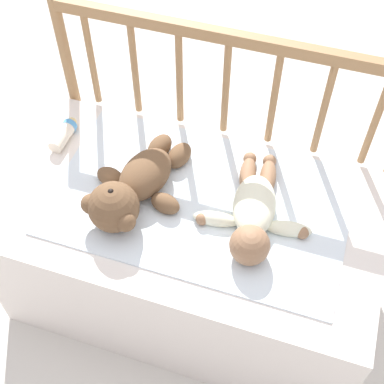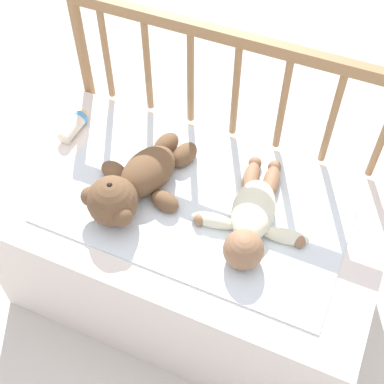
{
  "view_description": "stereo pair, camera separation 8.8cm",
  "coord_description": "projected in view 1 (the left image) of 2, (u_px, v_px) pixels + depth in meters",
  "views": [
    {
      "loc": [
        0.29,
        -0.87,
        1.7
      ],
      "look_at": [
        0.0,
        0.01,
        0.53
      ],
      "focal_mm": 50.0,
      "sensor_mm": 36.0,
      "label": 1
    },
    {
      "loc": [
        0.37,
        -0.84,
        1.7
      ],
      "look_at": [
        0.0,
        0.01,
        0.53
      ],
      "focal_mm": 50.0,
      "sensor_mm": 36.0,
      "label": 2
    }
  ],
  "objects": [
    {
      "name": "ground_plane",
      "position": [
        191.0,
        286.0,
        1.9
      ],
      "size": [
        12.0,
        12.0,
        0.0
      ],
      "primitive_type": "plane",
      "color": "silver"
    },
    {
      "name": "crib_rail",
      "position": [
        225.0,
        103.0,
        1.64
      ],
      "size": [
        1.1,
        0.04,
        0.84
      ],
      "color": "#997047",
      "rests_on": "ground_plane"
    },
    {
      "name": "teddy_bear",
      "position": [
        133.0,
        188.0,
        1.51
      ],
      "size": [
        0.29,
        0.41,
        0.15
      ],
      "color": "brown",
      "rests_on": "crib_mattress"
    },
    {
      "name": "crib_mattress",
      "position": [
        191.0,
        251.0,
        1.72
      ],
      "size": [
        1.1,
        0.62,
        0.47
      ],
      "color": "white",
      "rests_on": "ground_plane"
    },
    {
      "name": "baby",
      "position": [
        253.0,
        212.0,
        1.48
      ],
      "size": [
        0.33,
        0.41,
        0.11
      ],
      "color": "#EAEACC",
      "rests_on": "crib_mattress"
    },
    {
      "name": "baby_bottle",
      "position": [
        64.0,
        133.0,
        1.69
      ],
      "size": [
        0.05,
        0.14,
        0.05
      ],
      "color": "#F4E5CC",
      "rests_on": "crib_mattress"
    },
    {
      "name": "blanket",
      "position": [
        200.0,
        201.0,
        1.55
      ],
      "size": [
        0.85,
        0.52,
        0.01
      ],
      "color": "white",
      "rests_on": "crib_mattress"
    }
  ]
}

